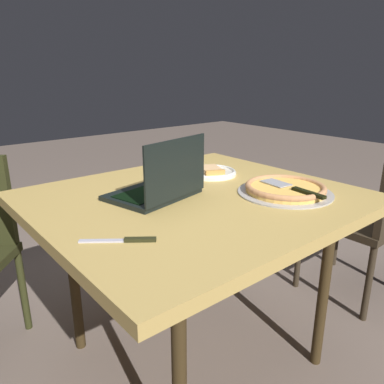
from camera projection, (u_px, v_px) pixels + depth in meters
The scene contains 7 objects.
ground_plane at pixel (195, 353), 1.74m from camera, with size 12.00×12.00×0.00m, color #736258.
dining_table at pixel (195, 208), 1.52m from camera, with size 1.21×1.09×0.77m.
laptop at pixel (159, 186), 1.45m from camera, with size 0.38×0.32×0.24m.
pizza_plate at pixel (211, 172), 1.79m from camera, with size 0.24×0.24×0.04m.
pizza_tray at pixel (285, 189), 1.51m from camera, with size 0.38×0.38×0.04m.
table_knife at pixel (126, 240), 1.09m from camera, with size 0.19×0.15×0.01m.
chair_near at pixel (370, 216), 2.05m from camera, with size 0.46×0.46×0.84m.
Camera 1 is at (-0.92, -1.09, 1.24)m, focal length 35.22 mm.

